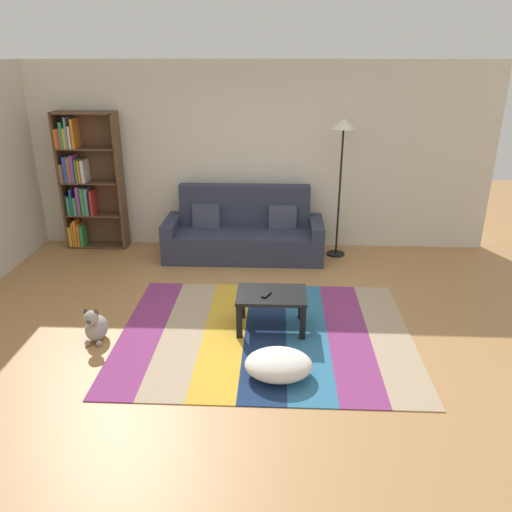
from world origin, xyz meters
The scene contains 10 objects.
ground_plane centered at (0.00, 0.00, 0.00)m, with size 14.00×14.00×0.00m, color #B27F4C.
back_wall centered at (0.00, 2.55, 1.35)m, with size 6.80×0.10×2.70m, color silver.
rug centered at (0.18, -0.22, 0.01)m, with size 3.06×2.39×0.01m.
couch centered at (-0.20, 2.02, 0.34)m, with size 2.26×0.80×1.00m.
bookshelf centered at (-2.57, 2.31, 0.99)m, with size 0.90×0.28×2.01m.
coffee_table centered at (0.24, -0.09, 0.34)m, with size 0.73×0.51×0.41m.
pouf centered at (0.32, -0.97, 0.13)m, with size 0.62×0.50×0.24m, color white.
dog centered at (-1.56, -0.42, 0.16)m, with size 0.22×0.35×0.40m.
standing_lamp centered at (1.16, 2.11, 1.64)m, with size 0.32×0.32×1.96m.
tv_remote centered at (0.19, -0.15, 0.43)m, with size 0.04×0.15×0.02m, color black.
Camera 1 is at (0.29, -4.89, 2.77)m, focal length 35.53 mm.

